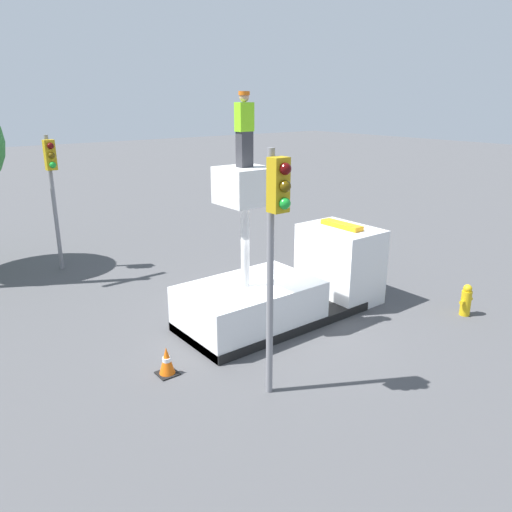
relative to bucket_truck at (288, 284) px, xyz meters
name	(u,v)px	position (x,y,z in m)	size (l,w,h in m)	color
ground_plane	(273,320)	(-0.55, 0.00, -0.93)	(120.00, 120.00, 0.00)	#4C4C4F
bucket_truck	(288,284)	(0.00, 0.00, 0.00)	(6.04, 2.37, 4.30)	black
worker	(244,130)	(-1.49, 0.00, 4.25)	(0.40, 0.26, 1.75)	#38383D
traffic_light_pole	(275,228)	(-2.88, -2.83, 2.64)	(0.34, 0.57, 5.04)	gray
traffic_light_across	(52,176)	(-3.79, 7.89, 2.42)	(0.34, 0.57, 4.72)	gray
fire_hydrant	(466,300)	(3.97, -3.09, -0.48)	(0.53, 0.29, 0.92)	gold
traffic_cone_rear	(167,361)	(-4.24, -0.76, -0.62)	(0.45, 0.45, 0.66)	black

